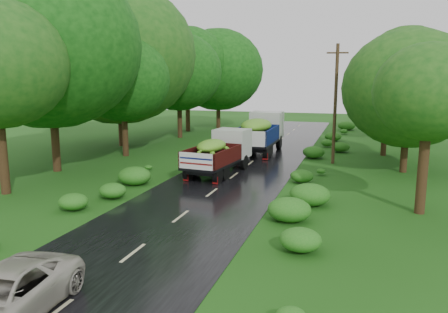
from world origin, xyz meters
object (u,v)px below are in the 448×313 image
at_px(truck_far, 261,131).
at_px(car, 2,297).
at_px(truck_near, 221,150).
at_px(utility_pole, 335,103).

xyz_separation_m(truck_far, car, (-0.61, -24.99, -1.05)).
xyz_separation_m(truck_near, car, (0.04, -16.93, -0.77)).
bearing_deg(car, truck_near, 85.39).
bearing_deg(utility_pole, truck_far, 145.33).
height_order(truck_near, truck_far, truck_far).
bearing_deg(truck_near, utility_pole, 46.15).
distance_m(truck_near, car, 16.95).
bearing_deg(car, truck_far, 83.85).
bearing_deg(truck_near, truck_far, 91.52).
xyz_separation_m(car, utility_pole, (6.20, 22.17, 3.40)).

